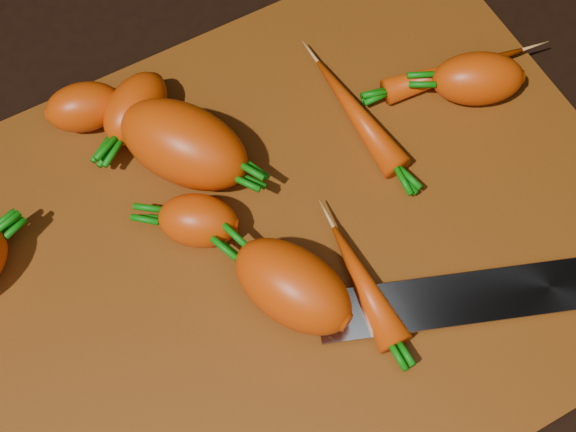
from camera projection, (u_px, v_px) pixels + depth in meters
ground at (294, 246)px, 0.60m from camera, size 2.00×2.00×0.01m
cutting_board at (294, 241)px, 0.59m from camera, size 0.50×0.40×0.01m
carrot_1 at (198, 221)px, 0.57m from camera, size 0.07×0.07×0.04m
carrot_2 at (184, 144)px, 0.59m from camera, size 0.11×0.12×0.06m
carrot_3 at (293, 286)px, 0.54m from camera, size 0.09×0.10×0.05m
carrot_4 at (136, 108)px, 0.61m from camera, size 0.08×0.07×0.04m
carrot_5 at (84, 107)px, 0.62m from camera, size 0.07×0.05×0.04m
carrot_6 at (478, 79)px, 0.62m from camera, size 0.08×0.07×0.04m
carrot_7 at (357, 114)px, 0.62m from camera, size 0.03×0.11×0.02m
carrot_8 at (455, 71)px, 0.64m from camera, size 0.12×0.04×0.02m
carrot_9 at (364, 284)px, 0.56m from camera, size 0.03×0.10×0.02m
knife at (493, 295)px, 0.56m from camera, size 0.33×0.15×0.02m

